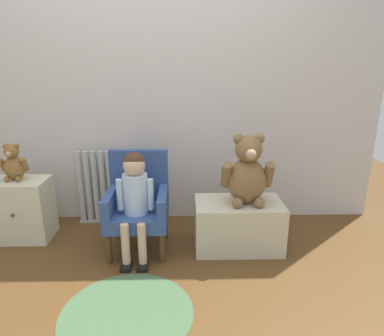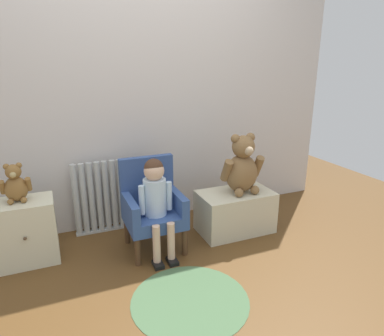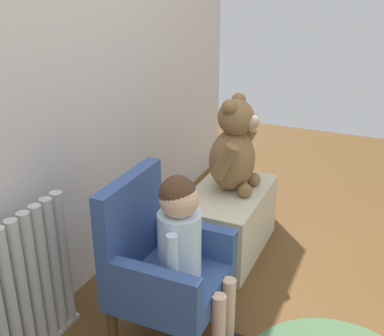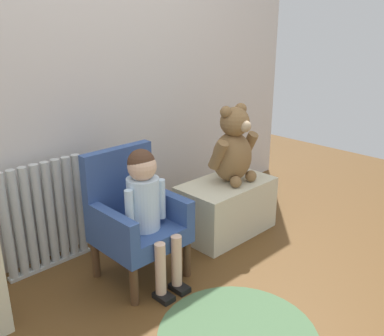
{
  "view_description": "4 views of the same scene",
  "coord_description": "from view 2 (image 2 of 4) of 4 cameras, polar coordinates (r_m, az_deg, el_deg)",
  "views": [
    {
      "loc": [
        0.28,
        -1.7,
        1.32
      ],
      "look_at": [
        0.33,
        0.62,
        0.6
      ],
      "focal_mm": 32.0,
      "sensor_mm": 36.0,
      "label": 1
    },
    {
      "loc": [
        -0.72,
        -1.78,
        1.43
      ],
      "look_at": [
        0.27,
        0.57,
        0.62
      ],
      "focal_mm": 32.0,
      "sensor_mm": 36.0,
      "label": 2
    },
    {
      "loc": [
        -1.51,
        -0.19,
        1.46
      ],
      "look_at": [
        0.37,
        0.64,
        0.59
      ],
      "focal_mm": 45.0,
      "sensor_mm": 36.0,
      "label": 3
    },
    {
      "loc": [
        -1.3,
        -1.13,
        1.37
      ],
      "look_at": [
        0.37,
        0.58,
        0.53
      ],
      "focal_mm": 40.0,
      "sensor_mm": 36.0,
      "label": 4
    }
  ],
  "objects": [
    {
      "name": "ground_plane",
      "position": [
        2.39,
        -0.62,
        -19.07
      ],
      "size": [
        6.0,
        6.0,
        0.0
      ],
      "primitive_type": "plane",
      "color": "#57391A"
    },
    {
      "name": "back_wall",
      "position": [
        3.01,
        -9.07,
        12.96
      ],
      "size": [
        3.8,
        0.05,
        2.4
      ],
      "primitive_type": "cube",
      "color": "beige",
      "rests_on": "ground_plane"
    },
    {
      "name": "radiator",
      "position": [
        3.02,
        -14.61,
        -4.75
      ],
      "size": [
        0.5,
        0.05,
        0.63
      ],
      "color": "#B3B8B6",
      "rests_on": "ground_plane"
    },
    {
      "name": "small_dresser",
      "position": [
        2.8,
        -25.88,
        -9.52
      ],
      "size": [
        0.41,
        0.31,
        0.48
      ],
      "color": "beige",
      "rests_on": "ground_plane"
    },
    {
      "name": "child_armchair",
      "position": [
        2.69,
        -6.69,
        -6.21
      ],
      "size": [
        0.43,
        0.41,
        0.71
      ],
      "color": "#314B84",
      "rests_on": "ground_plane"
    },
    {
      "name": "child_figure",
      "position": [
        2.54,
        -6.07,
        -4.26
      ],
      "size": [
        0.25,
        0.35,
        0.75
      ],
      "color": "silver",
      "rests_on": "ground_plane"
    },
    {
      "name": "low_bench",
      "position": [
        3.0,
        7.18,
        -7.22
      ],
      "size": [
        0.63,
        0.37,
        0.36
      ],
      "primitive_type": "cube",
      "color": "beige",
      "rests_on": "ground_plane"
    },
    {
      "name": "large_teddy_bear",
      "position": [
        2.88,
        8.35,
        0.17
      ],
      "size": [
        0.37,
        0.26,
        0.5
      ],
      "color": "brown",
      "rests_on": "low_bench"
    },
    {
      "name": "small_teddy_bear",
      "position": [
        2.69,
        -27.35,
        -2.49
      ],
      "size": [
        0.2,
        0.14,
        0.28
      ],
      "color": "brown",
      "rests_on": "small_dresser"
    },
    {
      "name": "floor_rug",
      "position": [
        2.28,
        -0.32,
        -21.17
      ],
      "size": [
        0.74,
        0.74,
        0.01
      ],
      "primitive_type": "cylinder",
      "color": "#43633F",
      "rests_on": "ground_plane"
    }
  ]
}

